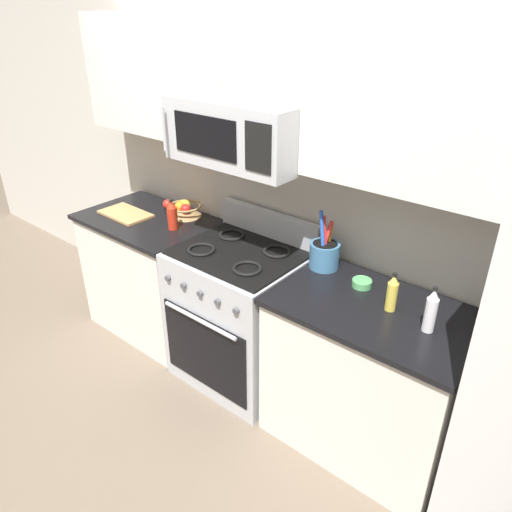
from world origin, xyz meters
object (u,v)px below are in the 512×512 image
(utensil_crock, at_px, (325,254))
(bottle_vinegar, at_px, (431,311))
(cutting_board, at_px, (126,214))
(range_oven, at_px, (240,314))
(microwave, at_px, (241,131))
(fruit_basket, at_px, (185,209))
(apple_loose, at_px, (168,204))
(bottle_hot_sauce, at_px, (172,216))
(bottle_oil, at_px, (392,293))
(prep_bowl, at_px, (362,283))

(utensil_crock, relative_size, bottle_vinegar, 1.49)
(cutting_board, distance_m, bottle_vinegar, 2.21)
(range_oven, height_order, microwave, microwave)
(range_oven, xyz_separation_m, microwave, (-0.00, 0.03, 1.17))
(range_oven, relative_size, cutting_board, 2.88)
(fruit_basket, xyz_separation_m, bottle_vinegar, (1.87, -0.22, 0.06))
(utensil_crock, relative_size, cutting_board, 0.92)
(apple_loose, distance_m, cutting_board, 0.31)
(utensil_crock, height_order, bottle_hot_sauce, utensil_crock)
(apple_loose, bearing_deg, cutting_board, -118.66)
(range_oven, bearing_deg, fruit_basket, 164.04)
(apple_loose, distance_m, bottle_vinegar, 2.07)
(utensil_crock, height_order, bottle_oil, utensil_crock)
(utensil_crock, bearing_deg, microwave, -161.55)
(apple_loose, bearing_deg, bottle_oil, -5.57)
(utensil_crock, height_order, fruit_basket, utensil_crock)
(fruit_basket, height_order, bottle_hot_sauce, bottle_hot_sauce)
(range_oven, bearing_deg, bottle_vinegar, -1.02)
(bottle_vinegar, xyz_separation_m, bottle_hot_sauce, (-1.76, 0.02, -0.01))
(bottle_vinegar, distance_m, prep_bowl, 0.46)
(bottle_hot_sauce, bearing_deg, bottle_oil, 1.21)
(utensil_crock, bearing_deg, prep_bowl, -11.14)
(cutting_board, relative_size, bottle_hot_sauce, 1.81)
(apple_loose, height_order, prep_bowl, apple_loose)
(bottle_oil, relative_size, bottle_hot_sauce, 0.99)
(bottle_oil, relative_size, bottle_vinegar, 0.89)
(bottle_vinegar, bearing_deg, apple_loose, 173.68)
(cutting_board, xyz_separation_m, bottle_hot_sauce, (0.44, 0.06, 0.09))
(utensil_crock, xyz_separation_m, bottle_hot_sauce, (-1.06, -0.19, 0.01))
(cutting_board, bearing_deg, fruit_basket, 37.13)
(range_oven, height_order, fruit_basket, range_oven)
(fruit_basket, xyz_separation_m, cutting_board, (-0.34, -0.26, -0.04))
(fruit_basket, relative_size, prep_bowl, 2.21)
(range_oven, distance_m, prep_bowl, 0.89)
(utensil_crock, xyz_separation_m, fruit_basket, (-1.17, 0.01, -0.03))
(microwave, distance_m, utensil_crock, 0.82)
(bottle_oil, bearing_deg, utensil_crock, 161.68)
(bottle_oil, xyz_separation_m, bottle_vinegar, (0.21, -0.05, 0.01))
(microwave, height_order, bottle_hot_sauce, microwave)
(fruit_basket, height_order, bottle_oil, bottle_oil)
(range_oven, height_order, bottle_hot_sauce, bottle_hot_sauce)
(range_oven, xyz_separation_m, bottle_oil, (0.97, 0.03, 0.53))
(fruit_basket, height_order, prep_bowl, fruit_basket)
(bottle_vinegar, distance_m, bottle_hot_sauce, 1.76)
(bottle_oil, bearing_deg, prep_bowl, 153.32)
(apple_loose, bearing_deg, range_oven, -13.25)
(cutting_board, bearing_deg, microwave, 5.03)
(cutting_board, relative_size, bottle_oil, 1.83)
(utensil_crock, distance_m, apple_loose, 1.36)
(apple_loose, bearing_deg, utensil_crock, -0.78)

